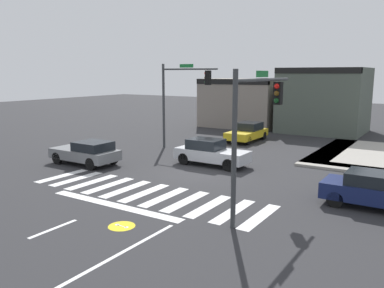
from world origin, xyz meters
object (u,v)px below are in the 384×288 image
at_px(traffic_signal_southeast, 257,114).
at_px(car_yellow, 247,132).
at_px(traffic_signal_northwest, 182,91).
at_px(car_gray, 87,152).
at_px(car_silver, 210,152).
at_px(car_navy, 376,190).

height_order(traffic_signal_southeast, car_yellow, traffic_signal_southeast).
relative_size(traffic_signal_northwest, traffic_signal_southeast, 1.09).
bearing_deg(car_gray, traffic_signal_northwest, -107.04).
bearing_deg(car_silver, car_gray, -148.65).
relative_size(traffic_signal_southeast, car_silver, 1.26).
bearing_deg(traffic_signal_northwest, car_gray, -107.04).
height_order(traffic_signal_northwest, car_silver, traffic_signal_northwest).
relative_size(traffic_signal_southeast, car_navy, 1.33).
bearing_deg(traffic_signal_southeast, car_silver, 42.02).
relative_size(traffic_signal_southeast, car_gray, 1.31).
distance_m(car_silver, car_navy, 9.85).
height_order(traffic_signal_southeast, car_navy, traffic_signal_southeast).
height_order(car_navy, car_gray, car_navy).
bearing_deg(car_silver, traffic_signal_southeast, -47.98).
distance_m(traffic_signal_southeast, car_yellow, 16.96).
xyz_separation_m(traffic_signal_southeast, car_yellow, (-7.23, 15.02, -3.11)).
bearing_deg(traffic_signal_southeast, car_navy, -51.49).
distance_m(traffic_signal_northwest, car_gray, 8.03).
xyz_separation_m(car_gray, car_yellow, (4.52, 12.75, -0.00)).
relative_size(traffic_signal_southeast, car_yellow, 1.26).
relative_size(car_silver, car_navy, 1.06).
bearing_deg(car_gray, traffic_signal_southeast, 169.09).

